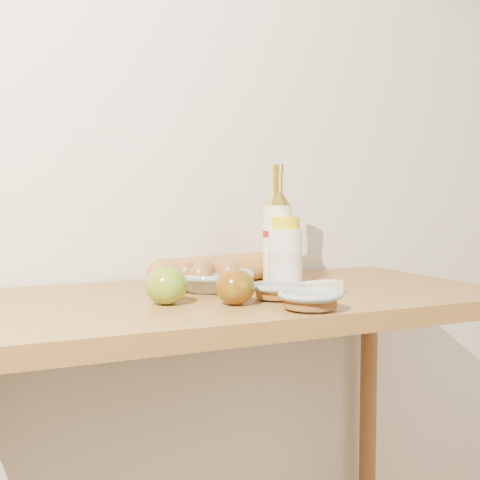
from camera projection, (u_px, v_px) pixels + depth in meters
The scene contains 11 objects.
back_wall at pixel (184, 126), 1.60m from camera, with size 3.50×0.02×2.60m, color beige.
table at pixel (234, 349), 1.33m from camera, with size 1.20×0.60×0.90m.
bourbon_bottle at pixel (277, 235), 1.50m from camera, with size 0.08×0.08×0.29m.
cream_bottle at pixel (285, 253), 1.46m from camera, with size 0.11×0.11×0.16m.
egg_bowl at pixel (210, 278), 1.36m from camera, with size 0.21×0.21×0.07m.
baguette at pixel (225, 269), 1.48m from camera, with size 0.43×0.17×0.07m.
apple_yellowgreen at pixel (166, 285), 1.18m from camera, with size 0.10×0.10×0.08m.
apple_redgreen_front at pixel (235, 287), 1.18m from camera, with size 0.09×0.09×0.07m.
sugar_bowl at pixel (310, 300), 1.13m from camera, with size 0.13×0.13×0.04m.
syrup_bowl at pixel (278, 291), 1.24m from camera, with size 0.13×0.13×0.03m.
butter_stick at pixel (320, 288), 1.31m from camera, with size 0.10×0.03×0.03m.
Camera 1 is at (-0.53, -0.02, 1.11)m, focal length 45.00 mm.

